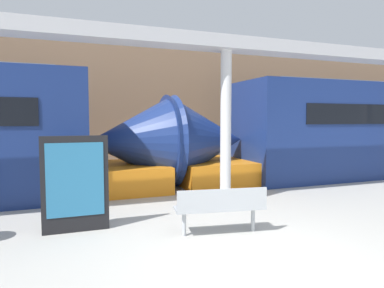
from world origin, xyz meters
name	(u,v)px	position (x,y,z in m)	size (l,w,h in m)	color
ground_plane	(260,264)	(0.00, 0.00, 0.00)	(60.00, 60.00, 0.00)	#B2AFA8
station_wall	(131,105)	(0.00, 9.34, 2.50)	(56.00, 0.20, 5.00)	#937051
bench_near	(221,206)	(0.00, 1.24, 0.49)	(1.57, 0.65, 0.80)	#ADB2B7
poster_board	(75,184)	(-2.27, 2.22, 0.84)	(1.10, 0.07, 1.66)	black
support_column_near	(226,129)	(0.93, 2.98, 1.72)	(0.24, 0.24, 3.44)	silver
canopy_beam	(226,44)	(0.93, 2.98, 3.58)	(28.00, 0.60, 0.28)	#B7B7BC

